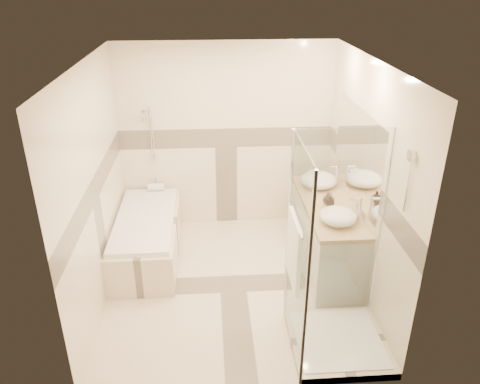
{
  "coord_description": "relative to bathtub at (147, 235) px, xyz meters",
  "views": [
    {
      "loc": [
        -0.22,
        -4.39,
        3.27
      ],
      "look_at": [
        0.1,
        0.25,
        1.05
      ],
      "focal_mm": 35.0,
      "sensor_mm": 36.0,
      "label": 1
    }
  ],
  "objects": [
    {
      "name": "faucet_near",
      "position": [
        2.35,
        0.11,
        0.7
      ],
      "size": [
        0.11,
        0.03,
        0.28
      ],
      "color": "silver",
      "rests_on": "vanity"
    },
    {
      "name": "rolled_towel",
      "position": [
        0.07,
        0.75,
        0.3
      ],
      "size": [
        0.22,
        0.1,
        0.1
      ],
      "primitive_type": "cylinder",
      "rotation": [
        0.0,
        1.57,
        0.0
      ],
      "color": "white",
      "rests_on": "bathtub"
    },
    {
      "name": "room",
      "position": [
        1.08,
        -0.64,
        0.95
      ],
      "size": [
        2.82,
        3.02,
        2.52
      ],
      "color": "beige",
      "rests_on": "ground"
    },
    {
      "name": "shower_enclosure",
      "position": [
        1.86,
        -1.62,
        0.2
      ],
      "size": [
        0.96,
        0.93,
        2.04
      ],
      "color": "beige",
      "rests_on": "ground"
    },
    {
      "name": "folded_towels",
      "position": [
        2.13,
        0.37,
        0.58
      ],
      "size": [
        0.18,
        0.24,
        0.07
      ],
      "primitive_type": "cube",
      "rotation": [
        0.0,
        0.0,
        -0.25
      ],
      "color": "white",
      "rests_on": "vanity"
    },
    {
      "name": "vanity",
      "position": [
        2.15,
        -0.35,
        0.12
      ],
      "size": [
        0.58,
        1.62,
        0.85
      ],
      "color": "silver",
      "rests_on": "ground"
    },
    {
      "name": "faucet_far",
      "position": [
        2.35,
        -0.81,
        0.71
      ],
      "size": [
        0.12,
        0.03,
        0.29
      ],
      "color": "silver",
      "rests_on": "vanity"
    },
    {
      "name": "vessel_sink_near",
      "position": [
        2.13,
        0.11,
        0.63
      ],
      "size": [
        0.44,
        0.44,
        0.18
      ],
      "primitive_type": "ellipsoid",
      "color": "white",
      "rests_on": "vanity"
    },
    {
      "name": "bathtub",
      "position": [
        0.0,
        0.0,
        0.0
      ],
      "size": [
        0.75,
        1.7,
        0.56
      ],
      "color": "beige",
      "rests_on": "ground"
    },
    {
      "name": "vessel_sink_far",
      "position": [
        2.13,
        -0.81,
        0.62
      ],
      "size": [
        0.4,
        0.4,
        0.16
      ],
      "primitive_type": "ellipsoid",
      "color": "white",
      "rests_on": "vanity"
    },
    {
      "name": "amenity_bottle_b",
      "position": [
        2.13,
        -0.36,
        0.61
      ],
      "size": [
        0.12,
        0.12,
        0.14
      ],
      "primitive_type": "imported",
      "rotation": [
        0.0,
        0.0,
        0.1
      ],
      "color": "black",
      "rests_on": "vanity"
    },
    {
      "name": "amenity_bottle_a",
      "position": [
        2.13,
        -0.47,
        0.63
      ],
      "size": [
        0.09,
        0.1,
        0.18
      ],
      "primitive_type": "imported",
      "rotation": [
        0.0,
        0.0,
        -0.19
      ],
      "color": "black",
      "rests_on": "vanity"
    }
  ]
}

